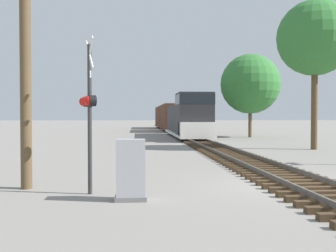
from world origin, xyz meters
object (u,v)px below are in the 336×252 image
utility_pole (25,32)px  relay_cabinet (131,170)px  crossing_signal_near (89,105)px  tree_far_right (315,38)px  freight_train (173,118)px  tree_mid_background (250,84)px

utility_pole → relay_cabinet: bearing=-31.3°
crossing_signal_near → tree_far_right: tree_far_right is taller
crossing_signal_near → utility_pole: (-1.98, 0.99, 2.20)m
freight_train → utility_pole: size_ratio=4.92×
freight_train → utility_pole: 42.83m
freight_train → tree_far_right: size_ratio=4.64×
relay_cabinet → tree_mid_background: tree_mid_background is taller
crossing_signal_near → tree_far_right: 19.48m
utility_pole → freight_train: bearing=78.7°
utility_pole → tree_far_right: tree_far_right is taller
crossing_signal_near → tree_mid_background: bearing=137.0°
crossing_signal_near → utility_pole: utility_pole is taller
crossing_signal_near → utility_pole: size_ratio=0.47×
relay_cabinet → utility_pole: (-3.16, 1.91, 3.91)m
tree_mid_background → utility_pole: bearing=-118.4°
freight_train → tree_far_right: tree_far_right is taller
tree_far_right → tree_mid_background: tree_far_right is taller
relay_cabinet → tree_far_right: (11.75, 14.70, 6.47)m
crossing_signal_near → tree_mid_background: tree_mid_background is taller
utility_pole → crossing_signal_near: bearing=-26.5°
utility_pole → tree_far_right: 19.80m
crossing_signal_near → tree_far_right: (12.93, 13.77, 4.76)m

